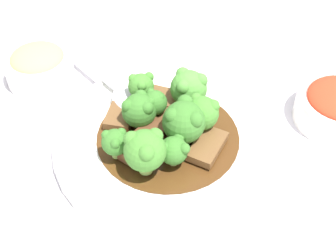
{
  "coord_description": "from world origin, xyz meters",
  "views": [
    {
      "loc": [
        0.14,
        0.38,
        0.45
      ],
      "look_at": [
        0.0,
        0.0,
        0.03
      ],
      "focal_mm": 50.0,
      "sensor_mm": 36.0,
      "label": 1
    }
  ],
  "objects_px": {
    "broccoli_floret_2": "(141,86)",
    "side_bowl_appetizer": "(39,65)",
    "broccoli_floret_0": "(173,150)",
    "broccoli_floret_3": "(184,121)",
    "beef_strip_2": "(120,116)",
    "beef_strip_4": "(174,113)",
    "broccoli_floret_1": "(189,88)",
    "beef_strip_0": "(161,99)",
    "broccoli_floret_5": "(145,150)",
    "broccoli_floret_8": "(115,142)",
    "broccoli_floret_6": "(139,110)",
    "serving_spoon": "(123,94)",
    "beef_strip_1": "(143,141)",
    "broccoli_floret_4": "(155,102)",
    "main_plate": "(168,139)",
    "beef_strip_3": "(208,146)",
    "broccoli_floret_7": "(202,112)"
  },
  "relations": [
    {
      "from": "broccoli_floret_2",
      "to": "side_bowl_appetizer",
      "type": "distance_m",
      "value": 0.17
    },
    {
      "from": "broccoli_floret_0",
      "to": "side_bowl_appetizer",
      "type": "xyz_separation_m",
      "value": [
        0.12,
        -0.23,
        -0.02
      ]
    },
    {
      "from": "broccoli_floret_3",
      "to": "beef_strip_2",
      "type": "bearing_deg",
      "value": -45.51
    },
    {
      "from": "beef_strip_4",
      "to": "broccoli_floret_3",
      "type": "distance_m",
      "value": 0.05
    },
    {
      "from": "broccoli_floret_3",
      "to": "side_bowl_appetizer",
      "type": "height_order",
      "value": "broccoli_floret_3"
    },
    {
      "from": "beef_strip_2",
      "to": "broccoli_floret_0",
      "type": "relative_size",
      "value": 1.43
    },
    {
      "from": "beef_strip_4",
      "to": "broccoli_floret_1",
      "type": "bearing_deg",
      "value": -155.0
    },
    {
      "from": "beef_strip_0",
      "to": "broccoli_floret_5",
      "type": "bearing_deg",
      "value": 62.18
    },
    {
      "from": "broccoli_floret_8",
      "to": "broccoli_floret_5",
      "type": "bearing_deg",
      "value": 127.96
    },
    {
      "from": "beef_strip_0",
      "to": "broccoli_floret_5",
      "type": "distance_m",
      "value": 0.12
    },
    {
      "from": "broccoli_floret_6",
      "to": "side_bowl_appetizer",
      "type": "distance_m",
      "value": 0.19
    },
    {
      "from": "side_bowl_appetizer",
      "to": "broccoli_floret_2",
      "type": "bearing_deg",
      "value": 134.83
    },
    {
      "from": "broccoli_floret_8",
      "to": "serving_spoon",
      "type": "relative_size",
      "value": 0.17
    },
    {
      "from": "beef_strip_1",
      "to": "broccoli_floret_5",
      "type": "height_order",
      "value": "broccoli_floret_5"
    },
    {
      "from": "broccoli_floret_4",
      "to": "broccoli_floret_8",
      "type": "bearing_deg",
      "value": 34.98
    },
    {
      "from": "main_plate",
      "to": "beef_strip_2",
      "type": "xyz_separation_m",
      "value": [
        0.05,
        -0.05,
        0.01
      ]
    },
    {
      "from": "broccoli_floret_0",
      "to": "side_bowl_appetizer",
      "type": "height_order",
      "value": "broccoli_floret_0"
    },
    {
      "from": "broccoli_floret_0",
      "to": "broccoli_floret_5",
      "type": "height_order",
      "value": "broccoli_floret_5"
    },
    {
      "from": "beef_strip_1",
      "to": "broccoli_floret_2",
      "type": "distance_m",
      "value": 0.08
    },
    {
      "from": "beef_strip_2",
      "to": "beef_strip_3",
      "type": "xyz_separation_m",
      "value": [
        -0.09,
        0.09,
        0.0
      ]
    },
    {
      "from": "main_plate",
      "to": "broccoli_floret_5",
      "type": "relative_size",
      "value": 4.91
    },
    {
      "from": "beef_strip_2",
      "to": "beef_strip_4",
      "type": "height_order",
      "value": "beef_strip_4"
    },
    {
      "from": "broccoli_floret_0",
      "to": "broccoli_floret_1",
      "type": "bearing_deg",
      "value": -121.75
    },
    {
      "from": "beef_strip_4",
      "to": "side_bowl_appetizer",
      "type": "xyz_separation_m",
      "value": [
        0.15,
        -0.16,
        0.0
      ]
    },
    {
      "from": "serving_spoon",
      "to": "beef_strip_0",
      "type": "bearing_deg",
      "value": 149.4
    },
    {
      "from": "broccoli_floret_3",
      "to": "beef_strip_1",
      "type": "bearing_deg",
      "value": -11.78
    },
    {
      "from": "broccoli_floret_1",
      "to": "broccoli_floret_7",
      "type": "distance_m",
      "value": 0.05
    },
    {
      "from": "beef_strip_3",
      "to": "broccoli_floret_4",
      "type": "bearing_deg",
      "value": -60.3
    },
    {
      "from": "broccoli_floret_2",
      "to": "broccoli_floret_5",
      "type": "relative_size",
      "value": 0.76
    },
    {
      "from": "broccoli_floret_8",
      "to": "broccoli_floret_7",
      "type": "bearing_deg",
      "value": -176.93
    },
    {
      "from": "broccoli_floret_0",
      "to": "broccoli_floret_6",
      "type": "height_order",
      "value": "broccoli_floret_6"
    },
    {
      "from": "beef_strip_1",
      "to": "beef_strip_4",
      "type": "distance_m",
      "value": 0.06
    },
    {
      "from": "broccoli_floret_6",
      "to": "beef_strip_1",
      "type": "bearing_deg",
      "value": 78.51
    },
    {
      "from": "broccoli_floret_5",
      "to": "broccoli_floret_6",
      "type": "relative_size",
      "value": 1.28
    },
    {
      "from": "serving_spoon",
      "to": "broccoli_floret_0",
      "type": "bearing_deg",
      "value": 99.93
    },
    {
      "from": "broccoli_floret_4",
      "to": "broccoli_floret_7",
      "type": "distance_m",
      "value": 0.06
    },
    {
      "from": "beef_strip_1",
      "to": "serving_spoon",
      "type": "xyz_separation_m",
      "value": [
        -0.0,
        -0.09,
        -0.0
      ]
    },
    {
      "from": "serving_spoon",
      "to": "side_bowl_appetizer",
      "type": "relative_size",
      "value": 2.38
    },
    {
      "from": "main_plate",
      "to": "beef_strip_1",
      "type": "bearing_deg",
      "value": 10.53
    },
    {
      "from": "broccoli_floret_5",
      "to": "broccoli_floret_7",
      "type": "height_order",
      "value": "broccoli_floret_5"
    },
    {
      "from": "broccoli_floret_4",
      "to": "broccoli_floret_7",
      "type": "xyz_separation_m",
      "value": [
        -0.05,
        0.04,
        0.0
      ]
    },
    {
      "from": "broccoli_floret_4",
      "to": "broccoli_floret_6",
      "type": "distance_m",
      "value": 0.02
    },
    {
      "from": "broccoli_floret_2",
      "to": "broccoli_floret_4",
      "type": "distance_m",
      "value": 0.04
    },
    {
      "from": "broccoli_floret_8",
      "to": "side_bowl_appetizer",
      "type": "height_order",
      "value": "broccoli_floret_8"
    },
    {
      "from": "beef_strip_4",
      "to": "serving_spoon",
      "type": "distance_m",
      "value": 0.08
    },
    {
      "from": "broccoli_floret_7",
      "to": "side_bowl_appetizer",
      "type": "distance_m",
      "value": 0.26
    },
    {
      "from": "beef_strip_4",
      "to": "serving_spoon",
      "type": "bearing_deg",
      "value": -48.44
    },
    {
      "from": "side_bowl_appetizer",
      "to": "broccoli_floret_7",
      "type": "bearing_deg",
      "value": 131.67
    },
    {
      "from": "broccoli_floret_7",
      "to": "broccoli_floret_4",
      "type": "bearing_deg",
      "value": -39.97
    },
    {
      "from": "beef_strip_1",
      "to": "serving_spoon",
      "type": "distance_m",
      "value": 0.09
    }
  ]
}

